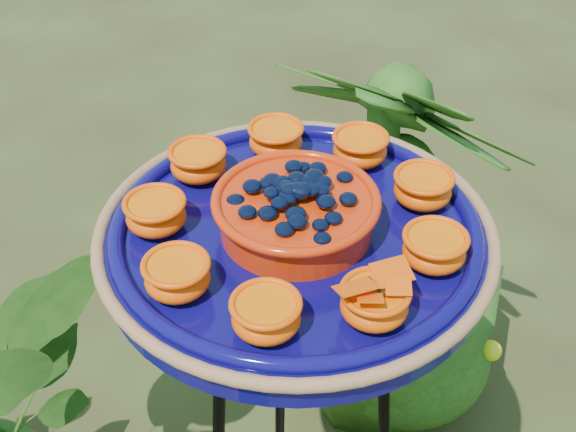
{
  "coord_description": "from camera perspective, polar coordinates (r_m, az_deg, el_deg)",
  "views": [
    {
      "loc": [
        -0.32,
        -0.55,
        1.71
      ],
      "look_at": [
        0.08,
        0.14,
        1.06
      ],
      "focal_mm": 50.0,
      "sensor_mm": 36.0,
      "label": 1
    }
  ],
  "objects": [
    {
      "name": "feeder_dish",
      "position": [
        1.04,
        0.56,
        -1.09
      ],
      "size": [
        0.65,
        0.65,
        0.12
      ],
      "rotation": [
        0.0,
        0.0,
        -0.37
      ],
      "color": "#0B0753",
      "rests_on": "tripod_stand"
    },
    {
      "name": "shrub_back_right",
      "position": [
        1.88,
        7.5,
        -1.85
      ],
      "size": [
        0.75,
        0.75,
        0.99
      ],
      "primitive_type": "imported",
      "rotation": [
        0.0,
        0.0,
        2.03
      ],
      "color": "#1F4A13",
      "rests_on": "ground"
    }
  ]
}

